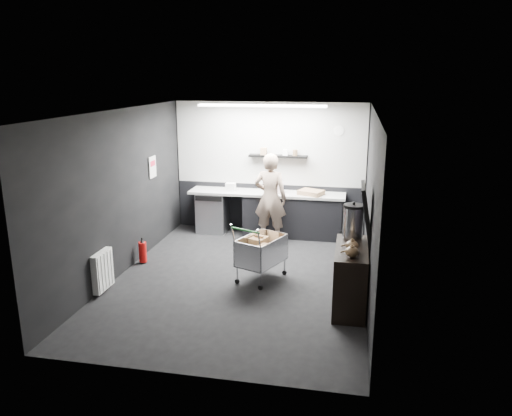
# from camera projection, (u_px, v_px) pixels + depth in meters

# --- Properties ---
(floor) EXTENTS (5.50, 5.50, 0.00)m
(floor) POSITION_uv_depth(u_px,v_px,m) (240.00, 279.00, 8.14)
(floor) COLOR black
(floor) RESTS_ON ground
(ceiling) EXTENTS (5.50, 5.50, 0.00)m
(ceiling) POSITION_uv_depth(u_px,v_px,m) (239.00, 111.00, 7.45)
(ceiling) COLOR silver
(ceiling) RESTS_ON wall_back
(wall_back) EXTENTS (5.50, 0.00, 5.50)m
(wall_back) POSITION_uv_depth(u_px,v_px,m) (269.00, 168.00, 10.40)
(wall_back) COLOR black
(wall_back) RESTS_ON floor
(wall_front) EXTENTS (5.50, 0.00, 5.50)m
(wall_front) POSITION_uv_depth(u_px,v_px,m) (180.00, 261.00, 5.19)
(wall_front) COLOR black
(wall_front) RESTS_ON floor
(wall_left) EXTENTS (0.00, 5.50, 5.50)m
(wall_left) POSITION_uv_depth(u_px,v_px,m) (121.00, 193.00, 8.17)
(wall_left) COLOR black
(wall_left) RESTS_ON floor
(wall_right) EXTENTS (0.00, 5.50, 5.50)m
(wall_right) POSITION_uv_depth(u_px,v_px,m) (371.00, 205.00, 7.42)
(wall_right) COLOR black
(wall_right) RESTS_ON floor
(kitchen_wall_panel) EXTENTS (3.95, 0.02, 1.70)m
(kitchen_wall_panel) POSITION_uv_depth(u_px,v_px,m) (269.00, 144.00, 10.25)
(kitchen_wall_panel) COLOR beige
(kitchen_wall_panel) RESTS_ON wall_back
(dado_panel) EXTENTS (3.95, 0.02, 1.00)m
(dado_panel) POSITION_uv_depth(u_px,v_px,m) (269.00, 207.00, 10.60)
(dado_panel) COLOR black
(dado_panel) RESTS_ON wall_back
(floating_shelf) EXTENTS (1.20, 0.22, 0.04)m
(floating_shelf) POSITION_uv_depth(u_px,v_px,m) (278.00, 156.00, 10.17)
(floating_shelf) COLOR black
(floating_shelf) RESTS_ON wall_back
(wall_clock) EXTENTS (0.20, 0.03, 0.20)m
(wall_clock) POSITION_uv_depth(u_px,v_px,m) (339.00, 131.00, 9.90)
(wall_clock) COLOR white
(wall_clock) RESTS_ON wall_back
(poster) EXTENTS (0.02, 0.30, 0.40)m
(poster) POSITION_uv_depth(u_px,v_px,m) (152.00, 167.00, 9.35)
(poster) COLOR silver
(poster) RESTS_ON wall_left
(poster_red_band) EXTENTS (0.02, 0.22, 0.10)m
(poster_red_band) POSITION_uv_depth(u_px,v_px,m) (152.00, 163.00, 9.33)
(poster_red_band) COLOR red
(poster_red_band) RESTS_ON poster
(radiator) EXTENTS (0.10, 0.50, 0.60)m
(radiator) POSITION_uv_depth(u_px,v_px,m) (103.00, 271.00, 7.56)
(radiator) COLOR white
(radiator) RESTS_ON wall_left
(ceiling_strip) EXTENTS (2.40, 0.20, 0.04)m
(ceiling_strip) POSITION_uv_depth(u_px,v_px,m) (262.00, 106.00, 9.21)
(ceiling_strip) COLOR white
(ceiling_strip) RESTS_ON ceiling
(prep_counter) EXTENTS (3.20, 0.61, 0.90)m
(prep_counter) POSITION_uv_depth(u_px,v_px,m) (273.00, 213.00, 10.29)
(prep_counter) COLOR black
(prep_counter) RESTS_ON floor
(person) EXTENTS (0.69, 0.49, 1.78)m
(person) POSITION_uv_depth(u_px,v_px,m) (270.00, 198.00, 9.75)
(person) COLOR beige
(person) RESTS_ON floor
(shopping_cart) EXTENTS (0.83, 1.08, 0.97)m
(shopping_cart) POSITION_uv_depth(u_px,v_px,m) (261.00, 252.00, 8.02)
(shopping_cart) COLOR silver
(shopping_cart) RESTS_ON floor
(sideboard) EXTENTS (0.51, 1.19, 1.79)m
(sideboard) POSITION_uv_depth(u_px,v_px,m) (352.00, 269.00, 7.06)
(sideboard) COLOR black
(sideboard) RESTS_ON floor
(fire_extinguisher) EXTENTS (0.14, 0.14, 0.45)m
(fire_extinguisher) POSITION_uv_depth(u_px,v_px,m) (143.00, 251.00, 8.78)
(fire_extinguisher) COLOR #BD0E0C
(fire_extinguisher) RESTS_ON floor
(cardboard_box) EXTENTS (0.56, 0.50, 0.09)m
(cardboard_box) POSITION_uv_depth(u_px,v_px,m) (311.00, 192.00, 9.97)
(cardboard_box) COLOR #997551
(cardboard_box) RESTS_ON prep_counter
(pink_tub) EXTENTS (0.21, 0.21, 0.21)m
(pink_tub) POSITION_uv_depth(u_px,v_px,m) (278.00, 188.00, 10.13)
(pink_tub) COLOR beige
(pink_tub) RESTS_ON prep_counter
(white_container) EXTENTS (0.19, 0.15, 0.17)m
(white_container) POSITION_uv_depth(u_px,v_px,m) (231.00, 187.00, 10.27)
(white_container) COLOR white
(white_container) RESTS_ON prep_counter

